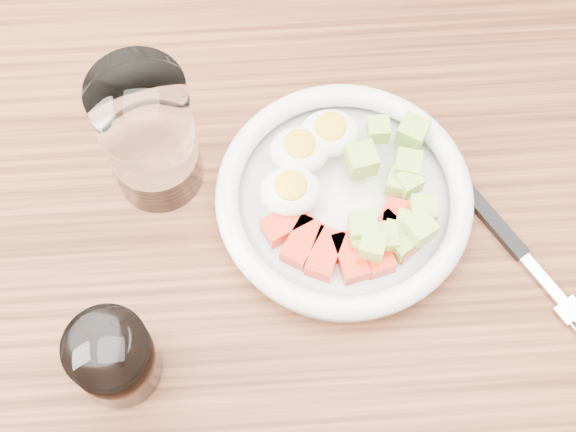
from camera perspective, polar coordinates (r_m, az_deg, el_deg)
The scene contains 6 objects.
ground at distance 1.52m, azimuth 0.41°, elevation -12.56°, with size 4.00×4.00×0.00m, color brown.
dining_table at distance 0.88m, azimuth 0.70°, elevation -4.01°, with size 1.50×0.90×0.77m.
bowl at distance 0.78m, azimuth 3.95°, elevation 1.40°, with size 0.25×0.25×0.06m.
fork at distance 0.80m, azimuth 15.39°, elevation -1.58°, with size 0.12×0.19×0.01m.
water_glass at distance 0.75m, azimuth -9.87°, elevation 5.65°, with size 0.09×0.09×0.16m, color white.
coffee_glass at distance 0.72m, azimuth -12.26°, elevation -9.86°, with size 0.07×0.07×0.08m.
Camera 1 is at (-0.03, -0.29, 1.49)m, focal length 50.00 mm.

